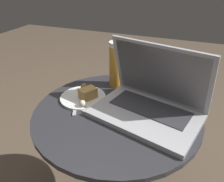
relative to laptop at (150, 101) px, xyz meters
The scene contains 6 objects.
table 0.24m from the laptop, 166.59° to the right, with size 0.61×0.61×0.57m.
napkin 0.25m from the laptop, behind, with size 0.18×0.15×0.00m.
laptop is the anchor object (origin of this frame).
beer_glass 0.25m from the laptop, 139.33° to the left, with size 0.06×0.06×0.20m.
snack_plate 0.26m from the laptop, behind, with size 0.18×0.18×0.05m.
fork 0.29m from the laptop, behind, with size 0.09×0.16×0.00m.
Camera 1 is at (0.22, -0.62, 1.03)m, focal length 35.00 mm.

